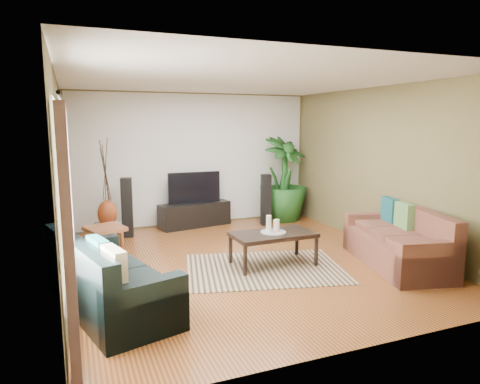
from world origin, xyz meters
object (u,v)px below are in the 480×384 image
potted_plant (283,179)px  tv_stand (195,215)px  side_table (106,244)px  sofa_left (110,272)px  sofa_right (396,237)px  pedestal (108,233)px  coffee_table (273,249)px  speaker_left (127,208)px  speaker_right (266,200)px  vase (107,214)px  television (194,187)px

potted_plant → tv_stand: bearing=175.9°
potted_plant → side_table: (-3.82, -1.57, -0.63)m
sofa_left → tv_stand: 3.97m
sofa_left → side_table: sofa_left is taller
sofa_right → pedestal: sofa_right is taller
coffee_table → speaker_left: size_ratio=1.10×
sofa_left → pedestal: bearing=-19.5°
sofa_left → speaker_left: 3.19m
coffee_table → speaker_right: (0.99, 2.37, 0.28)m
speaker_left → potted_plant: 3.35m
sofa_right → pedestal: 4.78m
pedestal → side_table: (-0.12, -1.06, 0.09)m
speaker_left → pedestal: bearing=-128.3°
speaker_left → vase: speaker_left is taller
speaker_right → side_table: 3.54m
sofa_left → television: size_ratio=1.89×
potted_plant → pedestal: size_ratio=4.96×
vase → pedestal: bearing=0.0°
tv_stand → pedestal: size_ratio=4.01×
sofa_left → vase: bearing=-19.5°
television → side_table: bearing=-137.7°
television → pedestal: 1.97m
sofa_left → speaker_left: size_ratio=1.85×
potted_plant → vase: bearing=-172.2°
tv_stand → side_table: size_ratio=2.66×
pedestal → side_table: side_table is taller
tv_stand → speaker_left: 1.45m
potted_plant → side_table: potted_plant is taller
potted_plant → vase: size_ratio=3.87×
sofa_left → tv_stand: (1.95, 3.45, -0.18)m
sofa_right → television: television is taller
speaker_right → vase: size_ratio=2.25×
pedestal → side_table: size_ratio=0.66×
speaker_right → television: bearing=176.6°
sofa_right → side_table: size_ratio=3.52×
tv_stand → vase: (-1.75, -0.65, 0.29)m
tv_stand → speaker_right: (1.41, -0.41, 0.28)m
sofa_left → tv_stand: bearing=-44.9°
sofa_left → speaker_right: bearing=-63.3°
sofa_right → pedestal: size_ratio=5.29×
vase → television: bearing=20.4°
sofa_right → speaker_left: 4.69m
coffee_table → television: size_ratio=1.13×
sofa_left → side_table: size_ratio=3.70×
vase → sofa_right: bearing=-35.8°
tv_stand → potted_plant: 2.06m
coffee_table → tv_stand: size_ratio=0.83×
coffee_table → television: 2.86m
coffee_table → speaker_left: speaker_left is taller
sofa_right → vase: bearing=-112.1°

